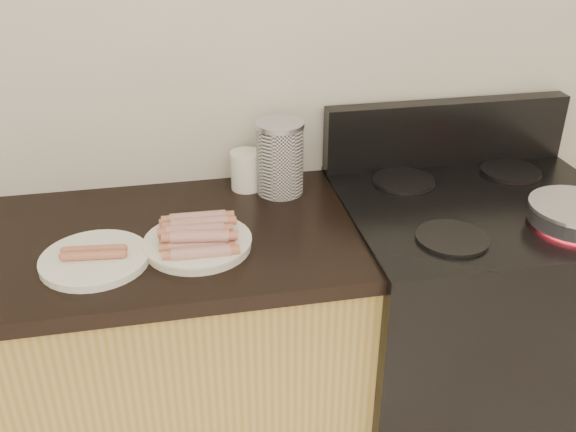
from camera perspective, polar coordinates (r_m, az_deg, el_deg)
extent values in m
cube|color=silver|center=(1.81, -9.51, 14.66)|extent=(4.00, 0.04, 2.60)
cube|color=black|center=(2.09, 15.24, -10.22)|extent=(0.76, 0.65, 0.90)
cube|color=black|center=(1.85, 17.00, 0.97)|extent=(0.76, 0.65, 0.01)
cube|color=black|center=(2.04, 13.87, 7.21)|extent=(0.76, 0.06, 0.20)
cylinder|color=black|center=(1.64, 14.38, -1.92)|extent=(0.18, 0.18, 0.01)
cylinder|color=#FF1E2D|center=(1.80, 24.24, -0.74)|extent=(0.18, 0.18, 0.01)
cylinder|color=black|center=(1.91, 10.26, 3.11)|extent=(0.18, 0.18, 0.01)
cylinder|color=black|center=(2.05, 19.18, 3.77)|extent=(0.18, 0.18, 0.01)
cylinder|color=black|center=(1.79, 24.17, 0.11)|extent=(0.23, 0.23, 0.04)
cylinder|color=silver|center=(1.59, -8.01, -2.51)|extent=(0.35, 0.35, 0.02)
cylinder|color=white|center=(1.58, -16.80, -3.71)|extent=(0.26, 0.26, 0.02)
cylinder|color=maroon|center=(1.51, -7.85, -3.26)|extent=(0.14, 0.04, 0.03)
cylinder|color=maroon|center=(1.54, -7.94, -2.65)|extent=(0.14, 0.04, 0.03)
cylinder|color=maroon|center=(1.56, -8.02, -2.06)|extent=(0.14, 0.04, 0.03)
cylinder|color=maroon|center=(1.59, -8.10, -1.49)|extent=(0.14, 0.04, 0.03)
cylinder|color=maroon|center=(1.62, -8.18, -0.94)|extent=(0.14, 0.04, 0.03)
cylinder|color=maroon|center=(1.65, -8.26, -0.41)|extent=(0.14, 0.04, 0.03)
cylinder|color=maroon|center=(1.52, -8.00, -1.84)|extent=(0.14, 0.04, 0.03)
cylinder|color=maroon|center=(1.55, -8.08, -1.26)|extent=(0.14, 0.04, 0.03)
cylinder|color=maroon|center=(1.58, -8.16, -0.70)|extent=(0.14, 0.04, 0.03)
cylinder|color=maroon|center=(1.61, -8.24, -0.16)|extent=(0.14, 0.04, 0.03)
cylinder|color=#BD6031|center=(1.56, -16.92, -3.35)|extent=(0.14, 0.03, 0.02)
cylinder|color=#BD6031|center=(1.58, -16.86, -2.86)|extent=(0.14, 0.03, 0.02)
cylinder|color=white|center=(1.81, -0.72, 5.00)|extent=(0.13, 0.13, 0.20)
cylinder|color=silver|center=(1.77, -0.74, 8.13)|extent=(0.14, 0.14, 0.01)
cylinder|color=white|center=(1.85, -3.73, 4.08)|extent=(0.11, 0.11, 0.11)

